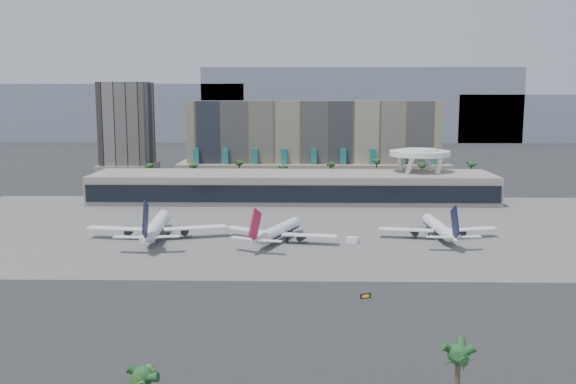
{
  "coord_description": "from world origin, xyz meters",
  "views": [
    {
      "loc": [
        3.63,
        -161.75,
        45.4
      ],
      "look_at": [
        -0.52,
        40.0,
        14.52
      ],
      "focal_mm": 40.0,
      "sensor_mm": 36.0,
      "label": 1
    }
  ],
  "objects_px": {
    "airliner_right": "(439,228)",
    "taxiway_sign": "(366,296)",
    "service_vehicle_a": "(147,240)",
    "airliner_left": "(156,227)",
    "airliner_centre": "(278,231)",
    "service_vehicle_b": "(353,240)"
  },
  "relations": [
    {
      "from": "airliner_right",
      "to": "taxiway_sign",
      "type": "height_order",
      "value": "airliner_right"
    },
    {
      "from": "airliner_right",
      "to": "service_vehicle_a",
      "type": "height_order",
      "value": "airliner_right"
    },
    {
      "from": "airliner_left",
      "to": "airliner_centre",
      "type": "xyz_separation_m",
      "value": [
        38.51,
        -3.25,
        -0.61
      ]
    },
    {
      "from": "service_vehicle_a",
      "to": "service_vehicle_b",
      "type": "height_order",
      "value": "service_vehicle_a"
    },
    {
      "from": "airliner_centre",
      "to": "service_vehicle_b",
      "type": "distance_m",
      "value": 23.28
    },
    {
      "from": "service_vehicle_a",
      "to": "taxiway_sign",
      "type": "bearing_deg",
      "value": -15.96
    },
    {
      "from": "service_vehicle_a",
      "to": "taxiway_sign",
      "type": "relative_size",
      "value": 1.89
    },
    {
      "from": "airliner_left",
      "to": "taxiway_sign",
      "type": "distance_m",
      "value": 84.02
    },
    {
      "from": "airliner_left",
      "to": "airliner_right",
      "type": "bearing_deg",
      "value": -2.76
    },
    {
      "from": "airliner_centre",
      "to": "airliner_right",
      "type": "bearing_deg",
      "value": 27.54
    },
    {
      "from": "service_vehicle_b",
      "to": "taxiway_sign",
      "type": "bearing_deg",
      "value": -67.02
    },
    {
      "from": "airliner_right",
      "to": "service_vehicle_a",
      "type": "distance_m",
      "value": 91.52
    },
    {
      "from": "airliner_right",
      "to": "service_vehicle_a",
      "type": "relative_size",
      "value": 8.74
    },
    {
      "from": "airliner_centre",
      "to": "taxiway_sign",
      "type": "xyz_separation_m",
      "value": [
        21.78,
        -55.16,
        -2.85
      ]
    },
    {
      "from": "airliner_centre",
      "to": "taxiway_sign",
      "type": "relative_size",
      "value": 15.44
    },
    {
      "from": "airliner_right",
      "to": "service_vehicle_a",
      "type": "bearing_deg",
      "value": -178.12
    },
    {
      "from": "airliner_left",
      "to": "airliner_centre",
      "type": "bearing_deg",
      "value": -9.01
    },
    {
      "from": "airliner_left",
      "to": "service_vehicle_b",
      "type": "relative_size",
      "value": 12.89
    },
    {
      "from": "airliner_left",
      "to": "taxiway_sign",
      "type": "xyz_separation_m",
      "value": [
        60.3,
        -58.41,
        -3.46
      ]
    },
    {
      "from": "airliner_right",
      "to": "service_vehicle_b",
      "type": "height_order",
      "value": "airliner_right"
    },
    {
      "from": "airliner_centre",
      "to": "service_vehicle_b",
      "type": "bearing_deg",
      "value": 19.3
    },
    {
      "from": "service_vehicle_b",
      "to": "taxiway_sign",
      "type": "distance_m",
      "value": 54.33
    }
  ]
}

